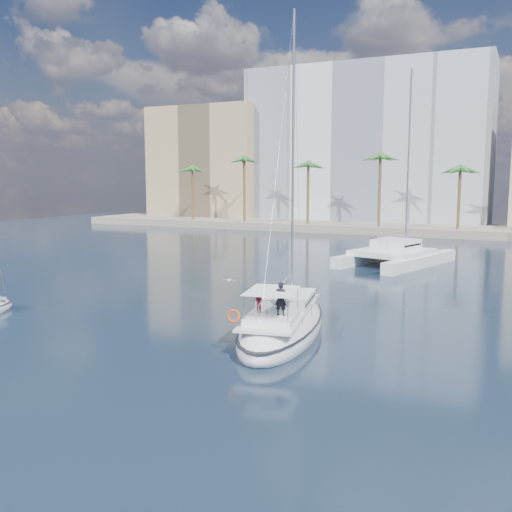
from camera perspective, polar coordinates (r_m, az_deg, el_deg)
The scene contains 9 objects.
ground at distance 34.42m, azimuth -0.25°, elevation -6.51°, with size 160.00×160.00×0.00m, color black.
quay at distance 92.55m, azimuth 16.31°, elevation 2.58°, with size 120.00×14.00×1.20m, color gray.
building_modern at distance 106.55m, azimuth 11.15°, elevation 10.61°, with size 42.00×16.00×28.00m, color white.
building_tan_left at distance 114.04m, azimuth -4.36°, elevation 9.03°, with size 22.00×14.00×22.00m, color tan.
palm_left at distance 99.64m, azimuth -3.77°, elevation 8.80°, with size 3.60×3.60×12.30m.
palm_centre at distance 88.28m, azimuth 16.13°, elevation 8.65°, with size 3.60×3.60×12.30m.
main_sloop at distance 31.47m, azimuth 2.69°, elevation -6.85°, with size 6.36×13.13×18.69m.
catamaran at distance 58.00m, azimuth 13.71°, elevation 0.31°, with size 10.14×14.56×19.12m.
seagull at distance 42.66m, azimuth -2.69°, elevation -2.43°, with size 1.18×0.51×0.22m.
Camera 1 is at (14.41, -30.08, 8.51)m, focal length 40.00 mm.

